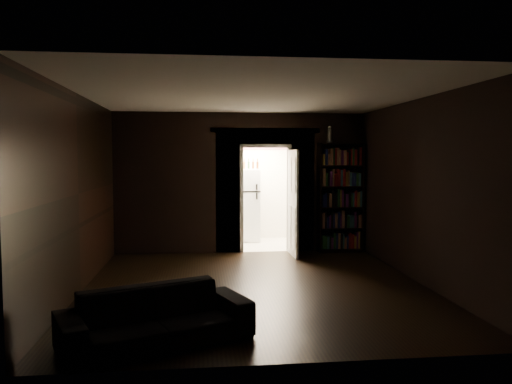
% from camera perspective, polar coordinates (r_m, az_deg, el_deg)
% --- Properties ---
extents(ground, '(5.50, 5.50, 0.00)m').
position_cam_1_polar(ground, '(7.48, -0.02, -10.82)').
color(ground, black).
rests_on(ground, ground).
extents(room_walls, '(5.02, 5.61, 2.84)m').
position_cam_1_polar(room_walls, '(8.30, -0.89, 2.41)').
color(room_walls, black).
rests_on(room_walls, ground).
extents(kitchen_alcove, '(2.20, 1.80, 2.60)m').
position_cam_1_polar(kitchen_alcove, '(11.15, 0.35, 0.39)').
color(kitchen_alcove, beige).
rests_on(kitchen_alcove, ground).
extents(sofa, '(2.10, 1.52, 0.74)m').
position_cam_1_polar(sofa, '(5.34, -11.31, -12.87)').
color(sofa, black).
rests_on(sofa, ground).
extents(bookshelf, '(0.95, 0.55, 2.20)m').
position_cam_1_polar(bookshelf, '(10.20, 9.60, -0.62)').
color(bookshelf, black).
rests_on(bookshelf, ground).
extents(refrigerator, '(0.85, 0.81, 1.65)m').
position_cam_1_polar(refrigerator, '(11.39, -1.53, -1.48)').
color(refrigerator, white).
rests_on(refrigerator, ground).
extents(door, '(0.07, 0.85, 2.05)m').
position_cam_1_polar(door, '(9.70, 4.24, -1.26)').
color(door, silver).
rests_on(door, ground).
extents(figurine, '(0.13, 0.13, 0.33)m').
position_cam_1_polar(figurine, '(10.08, 8.41, 6.54)').
color(figurine, silver).
rests_on(figurine, bookshelf).
extents(bottles, '(0.58, 0.10, 0.23)m').
position_cam_1_polar(bottles, '(11.28, -1.10, 3.26)').
color(bottles, black).
rests_on(bottles, refrigerator).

